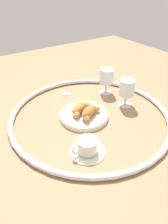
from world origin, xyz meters
The scene contains 9 objects.
ground_plane centered at (0.00, 0.00, 0.00)m, with size 2.20×2.20×0.00m, color #997551.
table_chrome_rim centered at (0.00, 0.00, 0.01)m, with size 0.74×0.74×0.02m, color silver.
pastry_plate centered at (0.03, -0.01, 0.01)m, with size 0.23×0.23×0.02m.
croissant_large centered at (0.03, -0.03, 0.04)m, with size 0.12×0.10×0.04m.
croissant_small centered at (0.01, 0.02, 0.04)m, with size 0.12×0.10×0.04m.
coffee_cup_near centered at (0.14, 0.18, 0.03)m, with size 0.14×0.14×0.06m.
juice_glass_left centered at (-0.21, -0.14, 0.09)m, with size 0.08×0.08×0.14m.
juice_glass_right centered at (-0.21, 0.02, 0.09)m, with size 0.08×0.08×0.14m.
sugar_packet centered at (-0.01, -0.25, 0.00)m, with size 0.05×0.03×0.01m, color white.
Camera 1 is at (0.46, 0.63, 0.56)m, focal length 32.79 mm.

